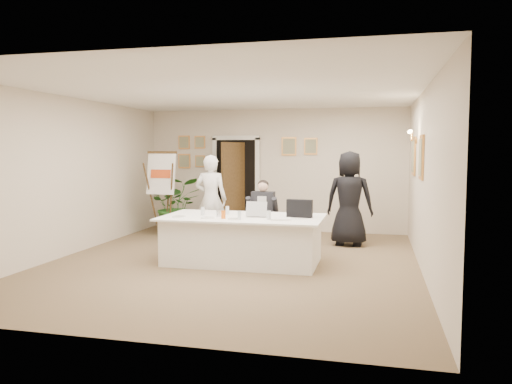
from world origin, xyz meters
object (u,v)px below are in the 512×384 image
object	(u,v)px
flip_chart	(163,198)
standing_man	(211,199)
steel_jug	(219,213)
potted_palm	(177,205)
conference_table	(243,239)
seated_man	(263,215)
laptop	(258,208)
standing_woman	(349,199)
paper_stack	(281,219)
laptop_bag	(300,208)
oj_glass	(223,215)

from	to	relation	value
flip_chart	standing_man	bearing A→B (deg)	-22.83
flip_chart	steel_jug	world-z (taller)	flip_chart
flip_chart	potted_palm	size ratio (longest dim) A/B	1.41
conference_table	steel_jug	world-z (taller)	steel_jug
flip_chart	seated_man	bearing A→B (deg)	-21.48
seated_man	laptop	distance (m)	1.11
standing_woman	potted_palm	world-z (taller)	standing_woman
flip_chart	paper_stack	world-z (taller)	flip_chart
seated_man	standing_woman	bearing A→B (deg)	18.09
conference_table	laptop_bag	size ratio (longest dim) A/B	6.38
standing_woman	laptop	distance (m)	2.34
laptop_bag	paper_stack	xyz separation A→B (m)	(-0.24, -0.38, -0.13)
flip_chart	potted_palm	xyz separation A→B (m)	(0.16, 0.37, -0.20)
laptop_bag	steel_jug	distance (m)	1.32
oj_glass	flip_chart	bearing A→B (deg)	131.03
standing_woman	laptop_bag	bearing A→B (deg)	74.30
conference_table	laptop	xyz separation A→B (m)	(0.25, 0.06, 0.52)
potted_palm	paper_stack	xyz separation A→B (m)	(2.86, -2.72, 0.15)
conference_table	oj_glass	xyz separation A→B (m)	(-0.22, -0.34, 0.45)
paper_stack	laptop	bearing A→B (deg)	142.58
flip_chart	paper_stack	xyz separation A→B (m)	(3.02, -2.35, -0.04)
standing_man	standing_woman	distance (m)	2.73
standing_man	steel_jug	size ratio (longest dim) A/B	16.09
potted_palm	steel_jug	size ratio (longest dim) A/B	11.57
laptop	oj_glass	xyz separation A→B (m)	(-0.47, -0.40, -0.07)
standing_woman	oj_glass	size ratio (longest dim) A/B	14.21
standing_woman	oj_glass	bearing A→B (deg)	56.11
flip_chart	laptop_bag	distance (m)	3.81
conference_table	steel_jug	distance (m)	0.58
flip_chart	steel_jug	size ratio (longest dim) A/B	16.36
seated_man	laptop	size ratio (longest dim) A/B	3.68
standing_man	steel_jug	distance (m)	1.82
laptop	paper_stack	world-z (taller)	laptop
oj_glass	steel_jug	world-z (taller)	oj_glass
standing_man	oj_glass	world-z (taller)	standing_man
seated_man	flip_chart	size ratio (longest dim) A/B	0.74
oj_glass	conference_table	bearing A→B (deg)	56.83
flip_chart	laptop	distance (m)	3.27
conference_table	oj_glass	world-z (taller)	oj_glass
potted_palm	paper_stack	world-z (taller)	potted_palm
standing_man	paper_stack	size ratio (longest dim) A/B	5.76
standing_man	potted_palm	xyz separation A→B (m)	(-1.10, 0.90, -0.25)
flip_chart	standing_woman	distance (m)	3.96
flip_chart	paper_stack	bearing A→B (deg)	-37.95
laptop_bag	conference_table	bearing A→B (deg)	-167.78
paper_stack	oj_glass	size ratio (longest dim) A/B	2.36
conference_table	potted_palm	size ratio (longest dim) A/B	2.08
conference_table	steel_jug	bearing A→B (deg)	-160.47
conference_table	potted_palm	world-z (taller)	potted_palm
conference_table	standing_woman	world-z (taller)	standing_woman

